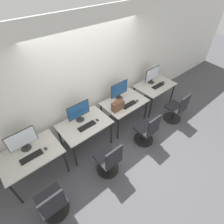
# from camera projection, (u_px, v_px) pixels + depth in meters

# --- Properties ---
(ground_plane) EXTENTS (20.00, 20.00, 0.00)m
(ground_plane) POSITION_uv_depth(u_px,v_px,m) (116.00, 142.00, 4.35)
(ground_plane) COLOR #4C4C51
(wall_back) EXTENTS (12.00, 0.05, 2.80)m
(wall_back) POSITION_uv_depth(u_px,v_px,m) (91.00, 79.00, 3.91)
(wall_back) COLOR silver
(wall_back) RESTS_ON ground_plane
(desk_far_left) EXTENTS (1.08, 0.75, 0.74)m
(desk_far_left) POSITION_uv_depth(u_px,v_px,m) (31.00, 156.00, 3.25)
(desk_far_left) COLOR #BCB7AD
(desk_far_left) RESTS_ON ground_plane
(monitor_far_left) EXTENTS (0.52, 0.19, 0.45)m
(monitor_far_left) POSITION_uv_depth(u_px,v_px,m) (22.00, 140.00, 3.13)
(monitor_far_left) COLOR #2D2D2D
(monitor_far_left) RESTS_ON desk_far_left
(keyboard_far_left) EXTENTS (0.40, 0.13, 0.02)m
(keyboard_far_left) POSITION_uv_depth(u_px,v_px,m) (31.00, 157.00, 3.14)
(keyboard_far_left) COLOR black
(keyboard_far_left) RESTS_ON desk_far_left
(mouse_far_left) EXTENTS (0.06, 0.09, 0.03)m
(mouse_far_left) POSITION_uv_depth(u_px,v_px,m) (46.00, 149.00, 3.27)
(mouse_far_left) COLOR #333333
(mouse_far_left) RESTS_ON desk_far_left
(office_chair_far_left) EXTENTS (0.48, 0.48, 0.89)m
(office_chair_far_left) POSITION_uv_depth(u_px,v_px,m) (53.00, 204.00, 2.91)
(office_chair_far_left) COLOR black
(office_chair_far_left) RESTS_ON ground_plane
(desk_left) EXTENTS (1.08, 0.75, 0.74)m
(desk_left) POSITION_uv_depth(u_px,v_px,m) (85.00, 126.00, 3.83)
(desk_left) COLOR #BCB7AD
(desk_left) RESTS_ON ground_plane
(monitor_left) EXTENTS (0.52, 0.19, 0.45)m
(monitor_left) POSITION_uv_depth(u_px,v_px,m) (79.00, 111.00, 3.70)
(monitor_left) COLOR #2D2D2D
(monitor_left) RESTS_ON desk_left
(keyboard_left) EXTENTS (0.40, 0.13, 0.02)m
(keyboard_left) POSITION_uv_depth(u_px,v_px,m) (87.00, 126.00, 3.71)
(keyboard_left) COLOR black
(keyboard_left) RESTS_ON desk_left
(mouse_left) EXTENTS (0.06, 0.09, 0.03)m
(mouse_left) POSITION_uv_depth(u_px,v_px,m) (97.00, 120.00, 3.84)
(mouse_left) COLOR #333333
(mouse_left) RESTS_ON desk_left
(office_chair_left) EXTENTS (0.48, 0.48, 0.89)m
(office_chair_left) POSITION_uv_depth(u_px,v_px,m) (109.00, 161.00, 3.52)
(office_chair_left) COLOR black
(office_chair_left) RESTS_ON ground_plane
(desk_right) EXTENTS (1.08, 0.75, 0.74)m
(desk_right) POSITION_uv_depth(u_px,v_px,m) (124.00, 104.00, 4.40)
(desk_right) COLOR #BCB7AD
(desk_right) RESTS_ON ground_plane
(monitor_right) EXTENTS (0.52, 0.19, 0.45)m
(monitor_right) POSITION_uv_depth(u_px,v_px,m) (119.00, 90.00, 4.30)
(monitor_right) COLOR #2D2D2D
(monitor_right) RESTS_ON desk_right
(keyboard_right) EXTENTS (0.40, 0.13, 0.02)m
(keyboard_right) POSITION_uv_depth(u_px,v_px,m) (129.00, 105.00, 4.24)
(keyboard_right) COLOR black
(keyboard_right) RESTS_ON desk_right
(mouse_right) EXTENTS (0.06, 0.09, 0.03)m
(mouse_right) POSITION_uv_depth(u_px,v_px,m) (137.00, 101.00, 4.35)
(mouse_right) COLOR #333333
(mouse_right) RESTS_ON desk_right
(office_chair_right) EXTENTS (0.48, 0.48, 0.89)m
(office_chair_right) POSITION_uv_depth(u_px,v_px,m) (147.00, 131.00, 4.12)
(office_chair_right) COLOR black
(office_chair_right) RESTS_ON ground_plane
(desk_far_right) EXTENTS (1.08, 0.75, 0.74)m
(desk_far_right) POSITION_uv_depth(u_px,v_px,m) (155.00, 87.00, 4.98)
(desk_far_right) COLOR #BCB7AD
(desk_far_right) RESTS_ON ground_plane
(monitor_far_right) EXTENTS (0.52, 0.19, 0.45)m
(monitor_far_right) POSITION_uv_depth(u_px,v_px,m) (152.00, 75.00, 4.85)
(monitor_far_right) COLOR #2D2D2D
(monitor_far_right) RESTS_ON desk_far_right
(keyboard_far_right) EXTENTS (0.40, 0.13, 0.02)m
(keyboard_far_right) POSITION_uv_depth(u_px,v_px,m) (158.00, 86.00, 4.86)
(keyboard_far_right) COLOR black
(keyboard_far_right) RESTS_ON desk_far_right
(mouse_far_right) EXTENTS (0.06, 0.09, 0.03)m
(mouse_far_right) POSITION_uv_depth(u_px,v_px,m) (163.00, 82.00, 4.99)
(mouse_far_right) COLOR #333333
(mouse_far_right) RESTS_ON desk_far_right
(office_chair_far_right) EXTENTS (0.48, 0.48, 0.89)m
(office_chair_far_right) POSITION_uv_depth(u_px,v_px,m) (177.00, 110.00, 4.70)
(office_chair_far_right) COLOR black
(office_chair_far_right) RESTS_ON ground_plane
(handbag) EXTENTS (0.30, 0.18, 0.25)m
(handbag) POSITION_uv_depth(u_px,v_px,m) (118.00, 106.00, 4.05)
(handbag) COLOR brown
(handbag) RESTS_ON desk_right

